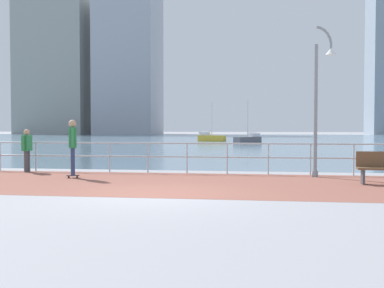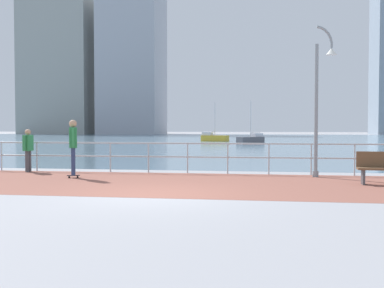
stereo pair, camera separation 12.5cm
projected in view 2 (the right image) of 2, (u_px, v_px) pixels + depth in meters
name	position (u px, v px, depth m)	size (l,w,h in m)	color
ground	(237.00, 142.00, 50.50)	(220.00, 220.00, 0.00)	#9E9EA3
brick_paving	(172.00, 183.00, 13.27)	(28.00, 5.72, 0.01)	#935647
harbor_water	(241.00, 140.00, 60.58)	(180.00, 88.00, 0.00)	slate
waterfront_railing	(188.00, 152.00, 16.07)	(25.25, 0.06, 1.08)	#B2BCC1
lamppost	(321.00, 94.00, 14.83)	(0.77, 0.51, 4.86)	gray
skateboarder	(73.00, 143.00, 14.56)	(0.41, 0.54, 1.84)	black
bystander	(28.00, 147.00, 16.57)	(0.26, 0.55, 1.54)	#4C4C51
sailboat_navy	(214.00, 138.00, 52.97)	(3.31, 2.00, 4.45)	gold
sailboat_white	(251.00, 139.00, 45.88)	(2.79, 2.84, 4.27)	#595960
tower_steel	(61.00, 63.00, 110.58)	(16.56, 12.75, 35.51)	#939993
tower_beige	(133.00, 52.00, 108.16)	(13.68, 13.96, 40.45)	#A3A8B2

